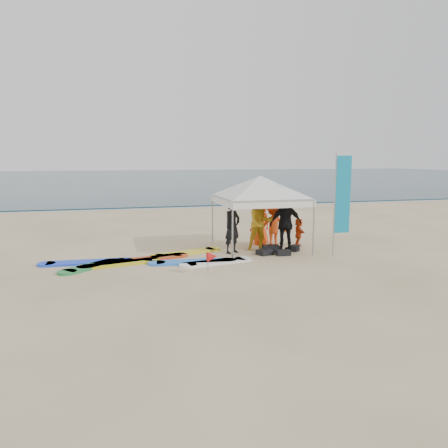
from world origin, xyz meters
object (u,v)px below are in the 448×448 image
person_yellow (261,223)px  feather_flag (342,196)px  person_orange_b (260,223)px  surfboard_spread (149,261)px  person_seated (299,232)px  marker_pennant (212,257)px  person_black_b (286,224)px  canopy_tent (260,176)px  person_black_a (232,227)px  person_orange_a (273,225)px

person_yellow → feather_flag: 2.89m
person_orange_b → surfboard_spread: size_ratio=0.27×
person_yellow → person_seated: size_ratio=1.92×
marker_pennant → surfboard_spread: size_ratio=0.11×
person_black_b → person_orange_b: (-0.42, 1.41, -0.16)m
person_orange_b → marker_pennant: (-2.69, -3.63, -0.31)m
surfboard_spread → canopy_tent: bearing=13.7°
person_black_b → surfboard_spread: size_ratio=0.32×
person_black_a → canopy_tent: canopy_tent is taller
person_orange_a → person_seated: person_orange_a is taller
person_yellow → canopy_tent: 1.62m
feather_flag → canopy_tent: bearing=143.3°
surfboard_spread → marker_pennant: bearing=-50.1°
person_yellow → person_orange_a: person_yellow is taller
person_orange_a → person_orange_b: (-0.26, 0.64, 0.00)m
person_yellow → surfboard_spread: size_ratio=0.32×
person_yellow → feather_flag: bearing=-36.4°
person_black_a → surfboard_spread: bearing=161.6°
feather_flag → surfboard_spread: bearing=173.6°
canopy_tent → surfboard_spread: canopy_tent is taller
person_black_a → person_yellow: 1.12m
person_orange_a → person_seated: bearing=-163.6°
person_seated → marker_pennant: person_seated is taller
marker_pennant → person_orange_a: bearing=45.4°
feather_flag → marker_pennant: size_ratio=5.29×
person_seated → feather_flag: 2.52m
person_orange_a → person_black_a: bearing=25.3°
person_orange_b → person_orange_a: bearing=98.5°
person_black_a → person_orange_b: person_black_a is taller
person_yellow → person_black_a: bearing=-170.1°
person_yellow → person_orange_b: size_ratio=1.19×
person_black_a → marker_pennant: person_black_a is taller
person_yellow → person_black_b: size_ratio=0.99×
person_yellow → person_orange_a: (0.57, 0.27, -0.16)m
person_seated → canopy_tent: bearing=114.5°
person_yellow → person_orange_a: bearing=23.3°
person_black_a → person_orange_a: 1.74m
person_black_a → person_black_b: 1.84m
canopy_tent → feather_flag: bearing=-36.7°
person_seated → surfboard_spread: (-5.58, -1.25, -0.47)m
person_black_b → person_black_a: bearing=-7.1°
marker_pennant → person_seated: bearing=38.1°
person_black_a → person_seated: bearing=-16.9°
person_yellow → person_black_b: 0.89m
canopy_tent → person_black_a: bearing=-161.8°
person_black_b → marker_pennant: person_black_b is taller
canopy_tent → person_orange_a: bearing=13.9°
person_yellow → canopy_tent: bearing=82.0°
person_orange_b → person_seated: (1.32, -0.49, -0.30)m
person_seated → marker_pennant: size_ratio=1.58×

